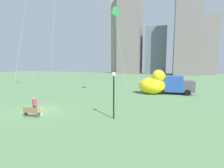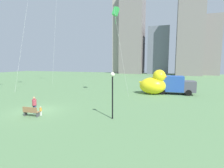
{
  "view_description": "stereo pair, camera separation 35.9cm",
  "coord_description": "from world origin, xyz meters",
  "px_view_note": "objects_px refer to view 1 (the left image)",
  "views": [
    {
      "loc": [
        12.25,
        -13.78,
        4.88
      ],
      "look_at": [
        6.1,
        5.94,
        2.31
      ],
      "focal_mm": 27.25,
      "sensor_mm": 36.0,
      "label": 1
    },
    {
      "loc": [
        12.59,
        -13.67,
        4.88
      ],
      "look_at": [
        6.1,
        5.94,
        2.31
      ],
      "focal_mm": 27.25,
      "sensor_mm": 36.0,
      "label": 2
    }
  ],
  "objects_px": {
    "park_bench": "(31,112)",
    "giant_inflatable_duck": "(153,84)",
    "kite_green": "(115,12)",
    "lamppost": "(114,86)",
    "person_child": "(41,111)",
    "box_truck": "(172,85)",
    "person_adult": "(35,105)"
  },
  "relations": [
    {
      "from": "giant_inflatable_duck",
      "to": "lamppost",
      "type": "xyz_separation_m",
      "value": [
        -2.41,
        -13.38,
        1.29
      ]
    },
    {
      "from": "park_bench",
      "to": "person_child",
      "type": "relative_size",
      "value": 1.8
    },
    {
      "from": "park_bench",
      "to": "lamppost",
      "type": "distance_m",
      "value": 7.91
    },
    {
      "from": "kite_green",
      "to": "person_child",
      "type": "bearing_deg",
      "value": -109.07
    },
    {
      "from": "kite_green",
      "to": "lamppost",
      "type": "bearing_deg",
      "value": -74.37
    },
    {
      "from": "person_adult",
      "to": "giant_inflatable_duck",
      "type": "height_order",
      "value": "giant_inflatable_duck"
    },
    {
      "from": "giant_inflatable_duck",
      "to": "lamppost",
      "type": "bearing_deg",
      "value": -100.21
    },
    {
      "from": "park_bench",
      "to": "kite_green",
      "type": "relative_size",
      "value": 0.12
    },
    {
      "from": "park_bench",
      "to": "kite_green",
      "type": "bearing_deg",
      "value": 68.82
    },
    {
      "from": "park_bench",
      "to": "giant_inflatable_duck",
      "type": "relative_size",
      "value": 0.33
    },
    {
      "from": "person_adult",
      "to": "box_truck",
      "type": "distance_m",
      "value": 20.1
    },
    {
      "from": "person_adult",
      "to": "lamppost",
      "type": "relative_size",
      "value": 0.4
    },
    {
      "from": "person_child",
      "to": "person_adult",
      "type": "bearing_deg",
      "value": 159.89
    },
    {
      "from": "person_child",
      "to": "lamppost",
      "type": "relative_size",
      "value": 0.21
    },
    {
      "from": "park_bench",
      "to": "person_adult",
      "type": "distance_m",
      "value": 1.06
    },
    {
      "from": "giant_inflatable_duck",
      "to": "kite_green",
      "type": "height_order",
      "value": "kite_green"
    },
    {
      "from": "box_truck",
      "to": "kite_green",
      "type": "relative_size",
      "value": 0.49
    },
    {
      "from": "giant_inflatable_duck",
      "to": "lamppost",
      "type": "distance_m",
      "value": 13.66
    },
    {
      "from": "person_adult",
      "to": "lamppost",
      "type": "height_order",
      "value": "lamppost"
    },
    {
      "from": "person_child",
      "to": "giant_inflatable_duck",
      "type": "relative_size",
      "value": 0.18
    },
    {
      "from": "park_bench",
      "to": "box_truck",
      "type": "xyz_separation_m",
      "value": [
        12.62,
        16.21,
        0.98
      ]
    },
    {
      "from": "park_bench",
      "to": "person_adult",
      "type": "xyz_separation_m",
      "value": [
        -0.39,
        0.89,
        0.43
      ]
    },
    {
      "from": "park_bench",
      "to": "box_truck",
      "type": "distance_m",
      "value": 20.57
    },
    {
      "from": "person_child",
      "to": "kite_green",
      "type": "bearing_deg",
      "value": 70.93
    },
    {
      "from": "park_bench",
      "to": "giant_inflatable_duck",
      "type": "distance_m",
      "value": 18.02
    },
    {
      "from": "person_adult",
      "to": "box_truck",
      "type": "height_order",
      "value": "box_truck"
    },
    {
      "from": "box_truck",
      "to": "kite_green",
      "type": "xyz_separation_m",
      "value": [
        -8.09,
        -4.53,
        10.51
      ]
    },
    {
      "from": "lamppost",
      "to": "kite_green",
      "type": "xyz_separation_m",
      "value": [
        -2.78,
        9.94,
        9.03
      ]
    },
    {
      "from": "person_child",
      "to": "box_truck",
      "type": "xyz_separation_m",
      "value": [
        11.96,
        15.7,
        0.97
      ]
    },
    {
      "from": "park_bench",
      "to": "kite_green",
      "type": "xyz_separation_m",
      "value": [
        4.53,
        11.69,
        11.49
      ]
    },
    {
      "from": "person_child",
      "to": "lamppost",
      "type": "distance_m",
      "value": 7.19
    },
    {
      "from": "park_bench",
      "to": "lamppost",
      "type": "relative_size",
      "value": 0.38
    }
  ]
}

